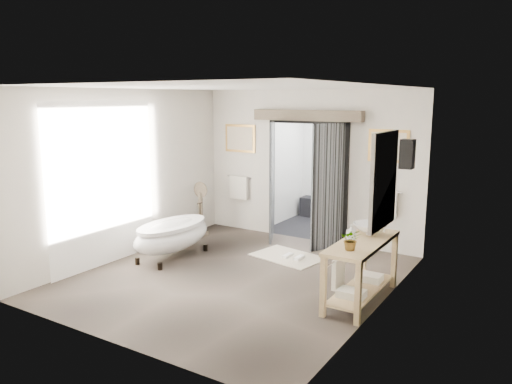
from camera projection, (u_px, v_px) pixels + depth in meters
ground_plane at (236, 277)px, 7.77m from camera, size 5.00×5.00×0.00m
room_shell at (228, 159)px, 7.33m from camera, size 4.52×5.02×2.91m
shower_room at (337, 183)px, 10.93m from camera, size 2.22×2.01×2.51m
back_wall_dressing at (304, 161)px, 9.41m from camera, size 3.82×0.77×2.52m
clawfoot_tub at (172, 235)px, 8.64m from camera, size 0.76×1.71×0.83m
vanity at (360, 265)px, 6.77m from camera, size 0.57×1.60×0.85m
pedestal_mirror at (201, 213)px, 10.01m from camera, size 0.33×0.21×1.10m
rug at (288, 257)px, 8.73m from camera, size 1.33×1.02×0.01m
slippers at (293, 257)px, 8.63m from camera, size 0.33×0.25×0.05m
basin at (370, 229)px, 7.01m from camera, size 0.58×0.58×0.16m
plant at (351, 239)px, 6.27m from camera, size 0.31×0.29×0.28m
soap_bottle_a at (351, 232)px, 6.74m from camera, size 0.13×0.13×0.21m
soap_bottle_b at (372, 222)px, 7.32m from camera, size 0.16×0.16×0.19m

